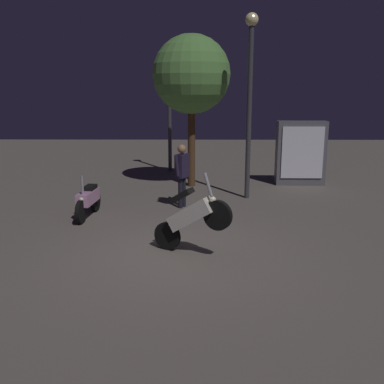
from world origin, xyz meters
name	(u,v)px	position (x,y,z in m)	size (l,w,h in m)	color
ground_plane	(178,254)	(0.00, 0.00, 0.00)	(40.00, 40.00, 0.00)	#605951
motorcycle_white_foreground	(191,217)	(0.25, 0.00, 0.74)	(1.49, 0.90, 1.63)	black
motorcycle_pink_parked_left	(88,200)	(-2.33, 2.53, 0.44)	(0.38, 1.66, 1.11)	black
person_rider_beside	(182,170)	(-0.04, 3.48, 1.01)	(0.42, 0.62, 1.70)	black
streetlamp_near	(250,84)	(1.82, 4.56, 3.24)	(0.36, 0.36, 5.11)	#38383D
streetlamp_far	(169,96)	(-0.68, 8.87, 2.85)	(0.36, 0.36, 4.41)	#38383D
tree_left_bg	(191,75)	(0.18, 6.19, 3.54)	(2.45, 2.45, 4.79)	#4C331E
kiosk_billboard	(301,153)	(3.79, 6.49, 1.05)	(1.61, 0.56, 2.10)	#595960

